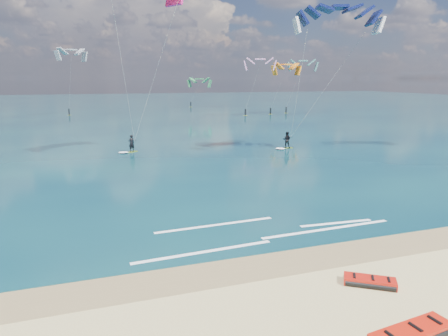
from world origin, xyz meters
The scene contains 8 objects.
ground centered at (0.00, 40.00, 0.00)m, with size 320.00×320.00×0.00m, color tan.
wet_sand_strip centered at (0.00, 3.00, 0.00)m, with size 320.00×2.40×0.01m, color brown.
sea centered at (0.00, 104.00, 0.02)m, with size 320.00×200.00×0.04m, color #0A2738.
packed_kite_mid centered at (3.12, 0.17, 0.00)m, with size 2.10×0.97×0.35m, color red, non-canonical shape.
kitesurfer_main centered at (-1.91, 29.30, 9.69)m, with size 8.17×8.22×18.37m.
kitesurfer_far centered at (15.52, 26.00, 8.47)m, with size 9.91×7.92×16.18m.
shoreline_foam centered at (1.66, 6.24, 0.04)m, with size 14.07×3.64×0.01m.
distant_kites centered at (3.18, 75.80, 5.66)m, with size 84.77×39.82×13.39m.
Camera 1 is at (-6.64, -11.34, 7.78)m, focal length 32.00 mm.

